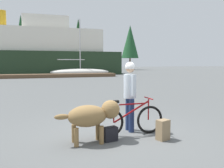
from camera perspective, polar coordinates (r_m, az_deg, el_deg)
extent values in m
plane|color=#595B5B|center=(6.14, 1.11, -11.58)|extent=(160.00, 160.00, 0.00)
torus|color=black|center=(6.11, 8.95, -8.36)|extent=(0.69, 0.06, 0.69)
torus|color=black|center=(5.71, -0.54, -9.24)|extent=(0.69, 0.06, 0.69)
cube|color=maroon|center=(5.82, 4.85, -4.76)|extent=(0.67, 0.03, 0.03)
cube|color=maroon|center=(5.85, 4.66, -6.55)|extent=(0.90, 0.03, 0.49)
cylinder|color=maroon|center=(5.69, 0.42, -7.12)|extent=(0.03, 0.03, 0.42)
cylinder|color=maroon|center=(6.03, 8.65, -5.99)|extent=(0.03, 0.03, 0.52)
cube|color=black|center=(5.64, 0.42, -4.24)|extent=(0.24, 0.10, 0.06)
cylinder|color=maroon|center=(5.98, 8.68, -3.36)|extent=(0.03, 0.44, 0.03)
cube|color=slate|center=(5.64, -0.74, -6.31)|extent=(0.36, 0.14, 0.02)
cylinder|color=navy|center=(6.33, 3.85, -7.04)|extent=(0.14, 0.14, 0.86)
cylinder|color=navy|center=(6.13, 4.64, -7.45)|extent=(0.14, 0.14, 0.86)
cylinder|color=silver|center=(6.12, 4.28, -0.52)|extent=(0.32, 0.32, 0.61)
cylinder|color=silver|center=(6.32, 3.52, 0.00)|extent=(0.09, 0.09, 0.54)
cylinder|color=silver|center=(5.91, 5.11, -0.37)|extent=(0.09, 0.09, 0.54)
sphere|color=tan|center=(6.09, 4.31, 3.80)|extent=(0.23, 0.23, 0.23)
sphere|color=white|center=(6.09, 4.32, 4.08)|extent=(0.25, 0.25, 0.25)
ellipsoid|color=olive|center=(5.29, -5.87, -7.56)|extent=(0.86, 0.56, 0.47)
sphere|color=olive|center=(5.41, -0.37, -6.05)|extent=(0.42, 0.42, 0.42)
ellipsoid|color=olive|center=(5.20, -11.84, -7.65)|extent=(0.32, 0.12, 0.12)
cylinder|color=olive|center=(5.60, -3.38, -11.12)|extent=(0.10, 0.10, 0.40)
cylinder|color=olive|center=(5.32, -2.51, -12.01)|extent=(0.10, 0.10, 0.40)
cylinder|color=olive|center=(5.49, -9.04, -11.52)|extent=(0.10, 0.10, 0.40)
cylinder|color=olive|center=(5.20, -8.47, -12.46)|extent=(0.10, 0.10, 0.40)
cube|color=#8C7251|center=(5.69, 12.01, -10.60)|extent=(0.33, 0.28, 0.46)
cube|color=black|center=(5.51, -0.43, -11.81)|extent=(0.35, 0.24, 0.32)
cube|color=brown|center=(28.88, -12.22, 1.99)|extent=(13.11, 2.07, 0.40)
cube|color=#1E331E|center=(36.83, -19.46, 4.71)|extent=(26.15, 7.82, 3.26)
cube|color=silver|center=(36.95, -19.61, 9.72)|extent=(20.92, 6.57, 3.20)
cube|color=silver|center=(37.30, -15.60, 13.65)|extent=(6.28, 4.69, 1.80)
cylinder|color=#BF8C19|center=(37.48, -24.69, 13.79)|extent=(1.10, 1.10, 2.40)
ellipsoid|color=silver|center=(32.66, -7.53, 2.86)|extent=(8.02, 2.25, 0.90)
cylinder|color=#B2B2B7|center=(32.72, -7.61, 9.39)|extent=(0.14, 0.14, 6.55)
cylinder|color=#B2B2B7|center=(32.43, -9.67, 5.73)|extent=(3.61, 0.10, 0.10)
cylinder|color=#4C331E|center=(54.37, -20.59, 4.59)|extent=(0.44, 0.44, 2.98)
cone|color=#1E4C28|center=(54.65, -20.78, 10.69)|extent=(3.12, 3.12, 8.65)
cylinder|color=#4C331E|center=(56.00, 4.28, 4.78)|extent=(0.34, 0.34, 2.71)
cone|color=#1E4C28|center=(56.19, 4.32, 10.00)|extent=(3.98, 3.98, 7.52)
cylinder|color=#4C331E|center=(57.81, -7.90, 4.47)|extent=(0.43, 0.43, 2.13)
cone|color=#143819|center=(58.05, -7.97, 10.38)|extent=(3.74, 3.74, 9.82)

